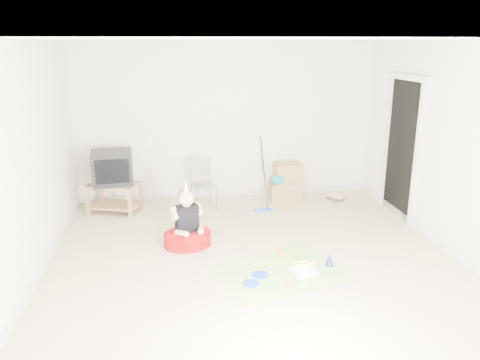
{
  "coord_description": "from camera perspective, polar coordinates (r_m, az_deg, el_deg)",
  "views": [
    {
      "loc": [
        -0.94,
        -5.2,
        2.57
      ],
      "look_at": [
        -0.1,
        0.4,
        0.9
      ],
      "focal_mm": 35.0,
      "sensor_mm": 36.0,
      "label": 1
    }
  ],
  "objects": [
    {
      "name": "ground",
      "position": [
        5.88,
        1.56,
        -9.51
      ],
      "size": [
        5.0,
        5.0,
        0.0
      ],
      "primitive_type": "plane",
      "color": "#CBB591",
      "rests_on": "ground"
    },
    {
      "name": "doorway_recess",
      "position": [
        7.42,
        19.19,
        3.49
      ],
      "size": [
        0.02,
        0.9,
        2.05
      ],
      "primitive_type": "cube",
      "color": "black",
      "rests_on": "ground"
    },
    {
      "name": "tv_stand",
      "position": [
        7.55,
        -15.04,
        -1.81
      ],
      "size": [
        0.87,
        0.7,
        0.47
      ],
      "color": "#9A7045",
      "rests_on": "ground"
    },
    {
      "name": "crt_tv",
      "position": [
        7.43,
        -15.3,
        1.5
      ],
      "size": [
        0.65,
        0.55,
        0.52
      ],
      "primitive_type": "cube",
      "rotation": [
        0.0,
        0.0,
        0.1
      ],
      "color": "black",
      "rests_on": "tv_stand"
    },
    {
      "name": "folding_chair",
      "position": [
        7.44,
        -4.42,
        -0.65
      ],
      "size": [
        0.44,
        0.42,
        0.8
      ],
      "color": "gray",
      "rests_on": "ground"
    },
    {
      "name": "cardboard_boxes",
      "position": [
        7.86,
        5.6,
        -0.39
      ],
      "size": [
        0.53,
        0.4,
        0.64
      ],
      "color": "#A17C4E",
      "rests_on": "ground"
    },
    {
      "name": "floor_mop",
      "position": [
        7.34,
        2.93,
        -1.9
      ],
      "size": [
        0.3,
        0.39,
        1.16
      ],
      "color": "blue",
      "rests_on": "ground"
    },
    {
      "name": "book_pile",
      "position": [
        8.1,
        11.58,
        -2.1
      ],
      "size": [
        0.28,
        0.31,
        0.09
      ],
      "color": "#236B3C",
      "rests_on": "ground"
    },
    {
      "name": "seated_woman",
      "position": [
        6.19,
        -6.44,
        -6.21
      ],
      "size": [
        0.78,
        0.78,
        0.9
      ],
      "color": "#A00F0E",
      "rests_on": "ground"
    },
    {
      "name": "party_mat",
      "position": [
        5.56,
        4.8,
        -11.15
      ],
      "size": [
        1.65,
        1.39,
        0.01
      ],
      "primitive_type": "cube",
      "rotation": [
        0.0,
        0.0,
        0.3
      ],
      "color": "#FF359B",
      "rests_on": "ground"
    },
    {
      "name": "birthday_cake",
      "position": [
        5.51,
        7.76,
        -11.07
      ],
      "size": [
        0.31,
        0.27,
        0.14
      ],
      "color": "white",
      "rests_on": "party_mat"
    },
    {
      "name": "blue_plate_near",
      "position": [
        5.47,
        2.44,
        -11.48
      ],
      "size": [
        0.22,
        0.22,
        0.01
      ],
      "primitive_type": "cylinder",
      "rotation": [
        0.0,
        0.0,
        -0.07
      ],
      "color": "blue",
      "rests_on": "party_mat"
    },
    {
      "name": "blue_plate_far",
      "position": [
        5.29,
        1.33,
        -12.48
      ],
      "size": [
        0.23,
        0.23,
        0.01
      ],
      "primitive_type": "cylinder",
      "rotation": [
        0.0,
        0.0,
        0.24
      ],
      "color": "blue",
      "rests_on": "party_mat"
    },
    {
      "name": "orange_cup_near",
      "position": [
        5.92,
        5.11,
        -8.87
      ],
      "size": [
        0.1,
        0.1,
        0.08
      ],
      "primitive_type": "cylinder",
      "rotation": [
        0.0,
        0.0,
        0.64
      ],
      "color": "orange",
      "rests_on": "party_mat"
    },
    {
      "name": "orange_cup_far",
      "position": [
        5.26,
        6.0,
        -12.39
      ],
      "size": [
        0.07,
        0.07,
        0.07
      ],
      "primitive_type": "cylinder",
      "rotation": [
        0.0,
        0.0,
        0.19
      ],
      "color": "orange",
      "rests_on": "party_mat"
    },
    {
      "name": "blue_party_hat",
      "position": [
        5.76,
        10.87,
        -9.51
      ],
      "size": [
        0.14,
        0.14,
        0.15
      ],
      "primitive_type": "cone",
      "rotation": [
        0.0,
        0.0,
        0.51
      ],
      "color": "#16319F",
      "rests_on": "party_mat"
    }
  ]
}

